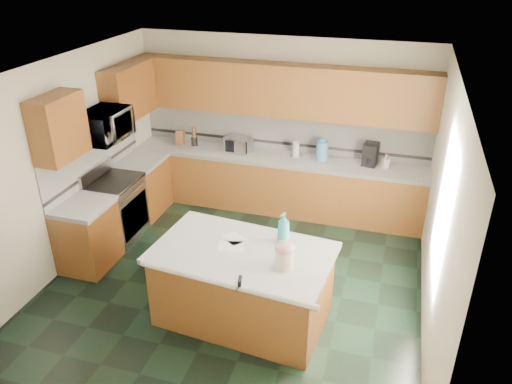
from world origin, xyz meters
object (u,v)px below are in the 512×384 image
(soap_bottle_island, at_px, (284,228))
(coffee_maker, at_px, (371,154))
(island_base, at_px, (243,287))
(treat_jar, at_px, (285,259))
(toaster_oven, at_px, (239,144))
(knife_block, at_px, (180,138))
(island_top, at_px, (242,253))

(soap_bottle_island, relative_size, coffee_maker, 1.07)
(island_base, height_order, coffee_maker, coffee_maker)
(treat_jar, xyz_separation_m, soap_bottle_island, (-0.12, 0.45, 0.08))
(soap_bottle_island, height_order, coffee_maker, soap_bottle_island)
(toaster_oven, distance_m, coffee_maker, 2.06)
(treat_jar, xyz_separation_m, knife_block, (-2.46, 2.89, 0.01))
(island_base, bearing_deg, coffee_maker, 73.36)
(treat_jar, bearing_deg, island_base, 153.04)
(island_top, height_order, coffee_maker, coffee_maker)
(island_base, bearing_deg, treat_jar, -12.37)
(island_top, distance_m, toaster_oven, 2.88)
(knife_block, distance_m, coffee_maker, 3.07)
(toaster_oven, xyz_separation_m, coffee_maker, (2.06, 0.03, 0.06))
(treat_jar, xyz_separation_m, toaster_oven, (-1.45, 2.89, 0.01))
(island_base, distance_m, toaster_oven, 2.94)
(soap_bottle_island, bearing_deg, toaster_oven, 135.23)
(knife_block, bearing_deg, coffee_maker, -3.17)
(soap_bottle_island, height_order, knife_block, soap_bottle_island)
(island_base, distance_m, soap_bottle_island, 0.83)
(island_base, height_order, knife_block, knife_block)
(island_base, relative_size, toaster_oven, 4.62)
(knife_block, bearing_deg, toaster_oven, -3.73)
(toaster_oven, height_order, coffee_maker, coffee_maker)
(toaster_oven, bearing_deg, treat_jar, -42.18)
(soap_bottle_island, distance_m, coffee_maker, 2.57)
(island_top, xyz_separation_m, coffee_maker, (1.12, 2.75, 0.20))
(island_top, bearing_deg, coffee_maker, 73.36)
(island_base, distance_m, treat_jar, 0.80)
(island_base, bearing_deg, island_top, 5.46)
(island_top, xyz_separation_m, knife_block, (-1.95, 2.72, 0.15))
(island_base, bearing_deg, toaster_oven, 114.59)
(soap_bottle_island, relative_size, toaster_oven, 0.94)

